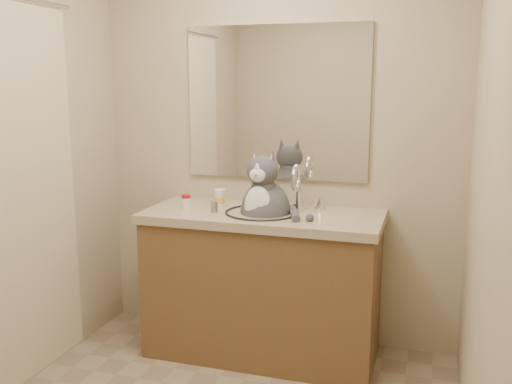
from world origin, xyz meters
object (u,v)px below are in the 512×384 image
(cat, at_px, (265,209))
(grey_canister, at_px, (214,207))
(pill_bottle_orange, at_px, (220,199))
(pill_bottle_redcap, at_px, (186,202))

(cat, xyz_separation_m, grey_canister, (-0.28, -0.07, 0.01))
(cat, relative_size, grey_canister, 9.08)
(pill_bottle_orange, height_order, grey_canister, pill_bottle_orange)
(pill_bottle_orange, xyz_separation_m, grey_canister, (0.02, -0.14, -0.02))
(pill_bottle_redcap, distance_m, pill_bottle_orange, 0.20)
(cat, relative_size, pill_bottle_redcap, 6.40)
(pill_bottle_redcap, bearing_deg, grey_canister, -5.17)
(cat, xyz_separation_m, pill_bottle_orange, (-0.30, 0.06, 0.03))
(cat, height_order, pill_bottle_orange, cat)
(cat, height_order, grey_canister, cat)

